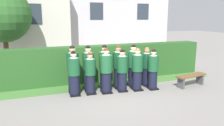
{
  "coord_description": "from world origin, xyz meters",
  "views": [
    {
      "loc": [
        -2.73,
        -7.24,
        2.73
      ],
      "look_at": [
        0.0,
        0.25,
        1.05
      ],
      "focal_mm": 34.62,
      "sensor_mm": 36.0,
      "label": 1
    }
  ],
  "objects_px": {
    "student_front_row_2": "(106,72)",
    "student_rear_row_1": "(89,69)",
    "student_front_row_1": "(90,74)",
    "student_rear_row_3": "(118,67)",
    "wooden_bench": "(191,78)",
    "student_rear_row_0": "(73,69)",
    "student_rear_row_5": "(146,67)",
    "student_front_row_0": "(74,74)",
    "student_rear_row_2": "(105,68)",
    "student_rear_row_4": "(133,66)",
    "student_front_row_4": "(137,70)",
    "student_front_row_3": "(122,71)",
    "student_front_row_5": "(153,70)"
  },
  "relations": [
    {
      "from": "student_rear_row_0",
      "to": "student_rear_row_2",
      "type": "bearing_deg",
      "value": -7.37
    },
    {
      "from": "student_front_row_0",
      "to": "student_front_row_4",
      "type": "xyz_separation_m",
      "value": [
        2.35,
        -0.25,
        0.01
      ]
    },
    {
      "from": "student_rear_row_2",
      "to": "student_rear_row_4",
      "type": "bearing_deg",
      "value": -4.31
    },
    {
      "from": "student_front_row_2",
      "to": "student_front_row_4",
      "type": "bearing_deg",
      "value": -5.89
    },
    {
      "from": "student_front_row_0",
      "to": "student_front_row_1",
      "type": "distance_m",
      "value": 0.58
    },
    {
      "from": "student_front_row_1",
      "to": "student_rear_row_1",
      "type": "bearing_deg",
      "value": 83.53
    },
    {
      "from": "student_rear_row_2",
      "to": "student_rear_row_3",
      "type": "bearing_deg",
      "value": -4.77
    },
    {
      "from": "student_front_row_5",
      "to": "student_rear_row_3",
      "type": "bearing_deg",
      "value": 151.13
    },
    {
      "from": "student_rear_row_1",
      "to": "student_rear_row_4",
      "type": "xyz_separation_m",
      "value": [
        1.79,
        -0.18,
        -0.01
      ]
    },
    {
      "from": "student_front_row_5",
      "to": "student_rear_row_4",
      "type": "height_order",
      "value": "student_rear_row_4"
    },
    {
      "from": "student_front_row_5",
      "to": "student_rear_row_5",
      "type": "bearing_deg",
      "value": 90.05
    },
    {
      "from": "student_front_row_4",
      "to": "wooden_bench",
      "type": "bearing_deg",
      "value": -8.97
    },
    {
      "from": "student_front_row_0",
      "to": "student_rear_row_0",
      "type": "xyz_separation_m",
      "value": [
        0.05,
        0.5,
        0.06
      ]
    },
    {
      "from": "student_rear_row_5",
      "to": "student_rear_row_3",
      "type": "bearing_deg",
      "value": 173.42
    },
    {
      "from": "student_front_row_0",
      "to": "student_rear_row_3",
      "type": "height_order",
      "value": "student_rear_row_3"
    },
    {
      "from": "student_front_row_1",
      "to": "wooden_bench",
      "type": "bearing_deg",
      "value": -7.96
    },
    {
      "from": "student_rear_row_4",
      "to": "wooden_bench",
      "type": "xyz_separation_m",
      "value": [
        2.18,
        -0.86,
        -0.46
      ]
    },
    {
      "from": "student_front_row_4",
      "to": "student_rear_row_1",
      "type": "relative_size",
      "value": 0.95
    },
    {
      "from": "student_rear_row_4",
      "to": "student_rear_row_1",
      "type": "bearing_deg",
      "value": 174.27
    },
    {
      "from": "student_front_row_1",
      "to": "student_rear_row_3",
      "type": "relative_size",
      "value": 0.9
    },
    {
      "from": "student_rear_row_5",
      "to": "student_front_row_0",
      "type": "bearing_deg",
      "value": -176.89
    },
    {
      "from": "student_rear_row_4",
      "to": "student_rear_row_5",
      "type": "bearing_deg",
      "value": -9.55
    },
    {
      "from": "wooden_bench",
      "to": "student_rear_row_3",
      "type": "bearing_deg",
      "value": 162.18
    },
    {
      "from": "student_rear_row_4",
      "to": "student_rear_row_5",
      "type": "height_order",
      "value": "student_rear_row_4"
    },
    {
      "from": "student_front_row_2",
      "to": "student_front_row_4",
      "type": "distance_m",
      "value": 1.21
    },
    {
      "from": "student_front_row_2",
      "to": "student_rear_row_1",
      "type": "distance_m",
      "value": 0.77
    },
    {
      "from": "student_rear_row_4",
      "to": "wooden_bench",
      "type": "bearing_deg",
      "value": -21.52
    },
    {
      "from": "student_rear_row_2",
      "to": "student_rear_row_4",
      "type": "distance_m",
      "value": 1.18
    },
    {
      "from": "student_rear_row_3",
      "to": "student_front_row_2",
      "type": "bearing_deg",
      "value": -146.63
    },
    {
      "from": "student_front_row_0",
      "to": "wooden_bench",
      "type": "distance_m",
      "value": 4.66
    },
    {
      "from": "student_rear_row_4",
      "to": "student_front_row_1",
      "type": "bearing_deg",
      "value": -170.9
    },
    {
      "from": "student_front_row_3",
      "to": "student_rear_row_1",
      "type": "relative_size",
      "value": 0.93
    },
    {
      "from": "student_rear_row_0",
      "to": "student_front_row_1",
      "type": "bearing_deg",
      "value": -45.75
    },
    {
      "from": "student_front_row_5",
      "to": "student_front_row_2",
      "type": "bearing_deg",
      "value": 172.86
    },
    {
      "from": "student_front_row_2",
      "to": "student_front_row_3",
      "type": "relative_size",
      "value": 1.05
    },
    {
      "from": "student_front_row_0",
      "to": "student_rear_row_4",
      "type": "distance_m",
      "value": 2.44
    },
    {
      "from": "student_rear_row_5",
      "to": "student_rear_row_0",
      "type": "bearing_deg",
      "value": 173.43
    },
    {
      "from": "student_front_row_2",
      "to": "student_front_row_5",
      "type": "bearing_deg",
      "value": -7.14
    },
    {
      "from": "student_front_row_2",
      "to": "student_front_row_5",
      "type": "xyz_separation_m",
      "value": [
        1.82,
        -0.23,
        -0.06
      ]
    },
    {
      "from": "student_front_row_4",
      "to": "student_rear_row_2",
      "type": "relative_size",
      "value": 0.94
    },
    {
      "from": "student_rear_row_3",
      "to": "student_front_row_1",
      "type": "bearing_deg",
      "value": -164.49
    },
    {
      "from": "student_rear_row_0",
      "to": "student_front_row_3",
      "type": "bearing_deg",
      "value": -20.89
    },
    {
      "from": "student_rear_row_2",
      "to": "student_rear_row_3",
      "type": "relative_size",
      "value": 1.02
    },
    {
      "from": "student_rear_row_0",
      "to": "student_rear_row_1",
      "type": "bearing_deg",
      "value": -6.3
    },
    {
      "from": "student_front_row_1",
      "to": "student_rear_row_2",
      "type": "relative_size",
      "value": 0.89
    },
    {
      "from": "student_front_row_5",
      "to": "student_rear_row_1",
      "type": "bearing_deg",
      "value": 161.44
    },
    {
      "from": "student_front_row_0",
      "to": "student_front_row_1",
      "type": "xyz_separation_m",
      "value": [
        0.57,
        -0.04,
        -0.04
      ]
    },
    {
      "from": "student_front_row_2",
      "to": "student_front_row_4",
      "type": "xyz_separation_m",
      "value": [
        1.2,
        -0.12,
        -0.02
      ]
    },
    {
      "from": "student_rear_row_4",
      "to": "student_front_row_2",
      "type": "bearing_deg",
      "value": -163.33
    },
    {
      "from": "student_rear_row_0",
      "to": "student_front_row_4",
      "type": "bearing_deg",
      "value": -17.98
    }
  ]
}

